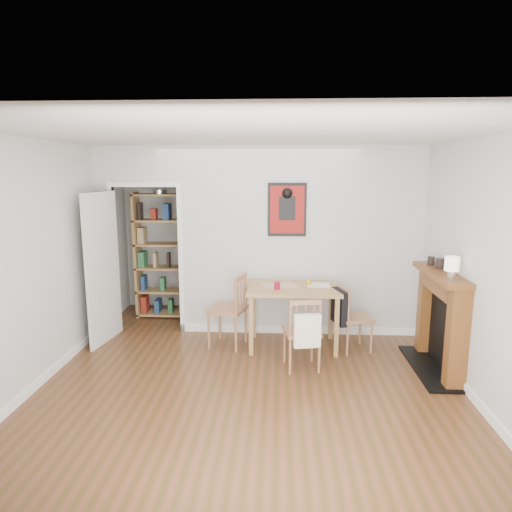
# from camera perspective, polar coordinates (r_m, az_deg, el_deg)

# --- Properties ---
(ground) EXTENTS (5.20, 5.20, 0.00)m
(ground) POSITION_cam_1_polar(r_m,az_deg,el_deg) (5.34, -0.56, -14.52)
(ground) COLOR brown
(ground) RESTS_ON ground
(room_shell) EXTENTS (5.20, 5.20, 5.20)m
(room_shell) POSITION_cam_1_polar(r_m,az_deg,el_deg) (6.25, 1.09, 1.69)
(room_shell) COLOR #B8B8B6
(room_shell) RESTS_ON ground
(dining_table) EXTENTS (1.18, 0.75, 0.80)m
(dining_table) POSITION_cam_1_polar(r_m,az_deg,el_deg) (5.89, 4.69, -4.80)
(dining_table) COLOR #A07D4A
(dining_table) RESTS_ON ground
(chair_left) EXTENTS (0.59, 0.59, 0.96)m
(chair_left) POSITION_cam_1_polar(r_m,az_deg,el_deg) (5.98, -3.59, -6.77)
(chair_left) COLOR #9C6C48
(chair_left) RESTS_ON ground
(chair_right) EXTENTS (0.56, 0.52, 0.84)m
(chair_right) POSITION_cam_1_polar(r_m,az_deg,el_deg) (5.97, 12.06, -7.54)
(chair_right) COLOR #9C6C48
(chair_right) RESTS_ON ground
(chair_front) EXTENTS (0.50, 0.55, 0.87)m
(chair_front) POSITION_cam_1_polar(r_m,az_deg,el_deg) (5.34, 5.78, -9.44)
(chair_front) COLOR #9C6C48
(chair_front) RESTS_ON ground
(bookshelf) EXTENTS (0.82, 0.33, 1.95)m
(bookshelf) POSITION_cam_1_polar(r_m,az_deg,el_deg) (7.22, -11.63, -0.01)
(bookshelf) COLOR #A07D4A
(bookshelf) RESTS_ON ground
(fireplace) EXTENTS (0.45, 1.25, 1.16)m
(fireplace) POSITION_cam_1_polar(r_m,az_deg,el_deg) (5.65, 22.20, -7.20)
(fireplace) COLOR brown
(fireplace) RESTS_ON ground
(red_glass) EXTENTS (0.08, 0.08, 0.10)m
(red_glass) POSITION_cam_1_polar(r_m,az_deg,el_deg) (5.74, 2.65, -3.70)
(red_glass) COLOR maroon
(red_glass) RESTS_ON dining_table
(orange_fruit) EXTENTS (0.08, 0.08, 0.08)m
(orange_fruit) POSITION_cam_1_polar(r_m,az_deg,el_deg) (5.98, 6.61, -3.26)
(orange_fruit) COLOR orange
(orange_fruit) RESTS_ON dining_table
(placemat) EXTENTS (0.50, 0.43, 0.00)m
(placemat) POSITION_cam_1_polar(r_m,az_deg,el_deg) (5.94, 2.92, -3.67)
(placemat) COLOR beige
(placemat) RESTS_ON dining_table
(notebook) EXTENTS (0.31, 0.23, 0.01)m
(notebook) POSITION_cam_1_polar(r_m,az_deg,el_deg) (5.98, 7.81, -3.60)
(notebook) COLOR silver
(notebook) RESTS_ON dining_table
(mantel_lamp) EXTENTS (0.15, 0.15, 0.23)m
(mantel_lamp) POSITION_cam_1_polar(r_m,az_deg,el_deg) (5.15, 23.29, -1.04)
(mantel_lamp) COLOR silver
(mantel_lamp) RESTS_ON fireplace
(ceramic_jar_a) EXTENTS (0.10, 0.10, 0.12)m
(ceramic_jar_a) POSITION_cam_1_polar(r_m,az_deg,el_deg) (5.65, 22.02, -0.86)
(ceramic_jar_a) COLOR black
(ceramic_jar_a) RESTS_ON fireplace
(ceramic_jar_b) EXTENTS (0.08, 0.08, 0.10)m
(ceramic_jar_b) POSITION_cam_1_polar(r_m,az_deg,el_deg) (5.82, 21.04, -0.55)
(ceramic_jar_b) COLOR black
(ceramic_jar_b) RESTS_ON fireplace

